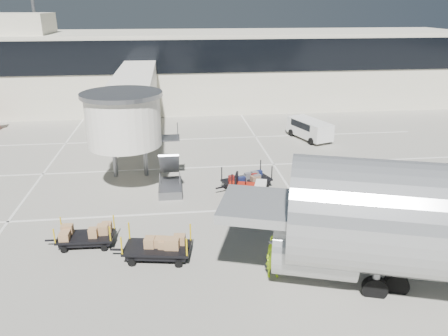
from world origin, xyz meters
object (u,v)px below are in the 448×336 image
at_px(box_cart_near, 156,247).
at_px(ground_worker, 274,257).
at_px(baggage_tug, 248,189).
at_px(box_cart_far, 87,236).
at_px(minivan, 309,128).
at_px(suitcase_cart, 247,181).

xyz_separation_m(box_cart_near, ground_worker, (4.94, -2.01, 0.39)).
relative_size(box_cart_near, ground_worker, 1.97).
xyz_separation_m(baggage_tug, ground_worker, (-0.30, -8.11, 0.42)).
bearing_deg(box_cart_far, minivan, 47.32).
height_order(suitcase_cart, minivan, minivan).
bearing_deg(box_cart_far, baggage_tug, 30.29).
bearing_deg(suitcase_cart, baggage_tug, -116.66).
xyz_separation_m(box_cart_far, minivan, (15.75, 15.93, 0.49)).
bearing_deg(box_cart_near, baggage_tug, 58.92).
relative_size(suitcase_cart, ground_worker, 1.93).
height_order(suitcase_cart, ground_worker, ground_worker).
bearing_deg(ground_worker, box_cart_near, 158.75).
bearing_deg(ground_worker, minivan, 69.79).
bearing_deg(baggage_tug, suitcase_cart, 100.31).
xyz_separation_m(suitcase_cart, box_cart_near, (-5.38, -7.47, 0.07)).
xyz_separation_m(suitcase_cart, minivan, (7.04, 9.95, 0.49)).
height_order(suitcase_cart, box_cart_near, box_cart_near).
bearing_deg(ground_worker, baggage_tug, 88.75).
height_order(ground_worker, minivan, ground_worker).
distance_m(baggage_tug, ground_worker, 8.13).
distance_m(box_cart_near, minivan, 21.40).
relative_size(box_cart_far, minivan, 0.70).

